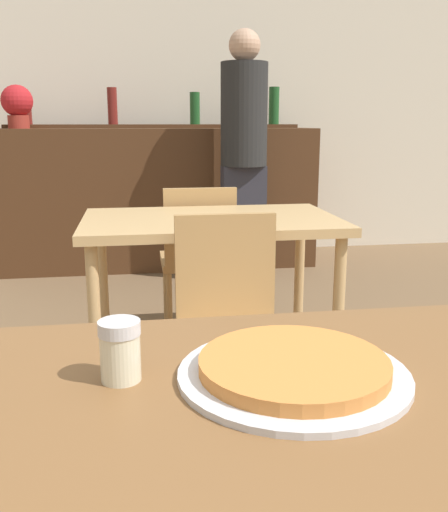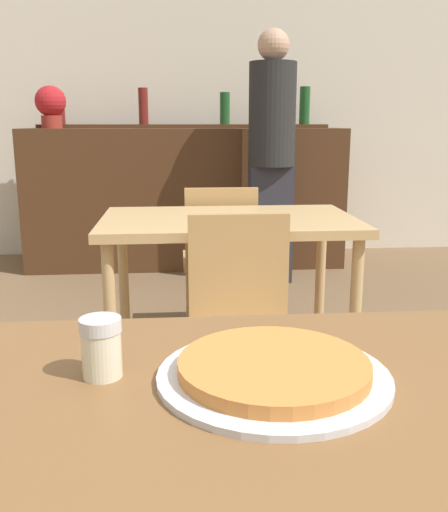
{
  "view_description": "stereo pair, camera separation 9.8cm",
  "coord_description": "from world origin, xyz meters",
  "views": [
    {
      "loc": [
        -0.17,
        -0.82,
        1.19
      ],
      "look_at": [
        0.04,
        0.55,
        0.87
      ],
      "focal_mm": 40.0,
      "sensor_mm": 36.0,
      "label": 1
    },
    {
      "loc": [
        -0.07,
        -0.83,
        1.19
      ],
      "look_at": [
        0.04,
        0.55,
        0.87
      ],
      "focal_mm": 40.0,
      "sensor_mm": 36.0,
      "label": 2
    }
  ],
  "objects": [
    {
      "name": "chair_far_side_front",
      "position": [
        0.16,
        1.15,
        0.5
      ],
      "size": [
        0.4,
        0.4,
        0.86
      ],
      "color": "tan",
      "rests_on": "ground_plane"
    },
    {
      "name": "bar_back_shelf",
      "position": [
        0.04,
        4.08,
        1.2
      ],
      "size": [
        2.39,
        0.24,
        0.34
      ],
      "color": "#4C2D19",
      "rests_on": "bar_counter"
    },
    {
      "name": "cheese_shaker",
      "position": [
        -0.2,
        0.09,
        0.82
      ],
      "size": [
        0.07,
        0.07,
        0.1
      ],
      "color": "beige",
      "rests_on": "dining_table_near"
    },
    {
      "name": "wall_back",
      "position": [
        0.0,
        4.45,
        1.4
      ],
      "size": [
        8.0,
        0.05,
        2.8
      ],
      "color": "silver",
      "rests_on": "ground_plane"
    },
    {
      "name": "dining_table_near",
      "position": [
        0.0,
        0.0,
        0.68
      ],
      "size": [
        1.19,
        0.77,
        0.77
      ],
      "color": "brown",
      "rests_on": "ground_plane"
    },
    {
      "name": "bar_counter",
      "position": [
        0.0,
        3.94,
        0.57
      ],
      "size": [
        2.6,
        0.56,
        1.14
      ],
      "color": "#4C2D19",
      "rests_on": "ground_plane"
    },
    {
      "name": "dining_table_far",
      "position": [
        0.16,
        1.67,
        0.68
      ],
      "size": [
        1.13,
        0.71,
        0.78
      ],
      "color": "tan",
      "rests_on": "ground_plane"
    },
    {
      "name": "chair_far_side_back",
      "position": [
        0.16,
        2.2,
        0.5
      ],
      "size": [
        0.4,
        0.4,
        0.86
      ],
      "rotation": [
        0.0,
        0.0,
        3.14
      ],
      "color": "tan",
      "rests_on": "ground_plane"
    },
    {
      "name": "pizza_tray",
      "position": [
        0.09,
        0.05,
        0.78
      ],
      "size": [
        0.4,
        0.4,
        0.04
      ],
      "color": "silver",
      "rests_on": "dining_table_near"
    },
    {
      "name": "person_standing",
      "position": [
        0.62,
        3.36,
        1.0
      ],
      "size": [
        0.34,
        0.34,
        1.83
      ],
      "color": "#2D2D38",
      "rests_on": "ground_plane"
    },
    {
      "name": "potted_plant",
      "position": [
        -1.05,
        3.89,
        1.32
      ],
      "size": [
        0.24,
        0.24,
        0.33
      ],
      "color": "maroon",
      "rests_on": "bar_counter"
    }
  ]
}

